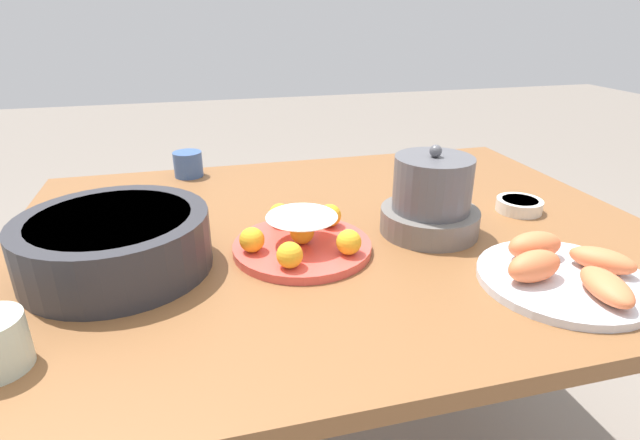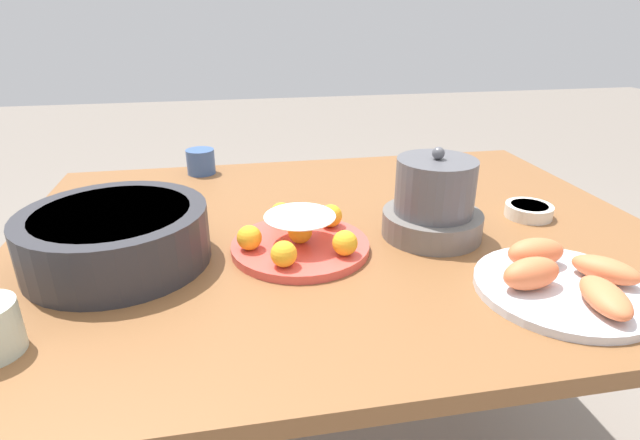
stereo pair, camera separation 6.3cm
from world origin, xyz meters
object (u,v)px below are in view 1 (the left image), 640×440
Objects in this scene: cup_near at (188,164)px; serving_bowl at (115,241)px; seafood_platter at (564,272)px; warming_pot at (431,200)px; cake_plate at (302,238)px; dining_table at (335,267)px; sauce_bowl at (519,205)px.

serving_bowl is at bearing 75.73° from cup_near.
warming_pot is at bearing -63.00° from seafood_platter.
cake_plate is 3.42× the size of cup_near.
dining_table is 6.64× the size of warming_pot.
sauce_bowl is 1.31× the size of cup_near.
cup_near is at bearing -32.02° from sauce_bowl.
cake_plate is at bearing 110.99° from cup_near.
warming_pot reaches higher than cup_near.
dining_table is 4.07× the size of serving_bowl.
seafood_platter is (-0.72, 0.24, -0.03)m from serving_bowl.
sauce_bowl is 0.84m from cup_near.
dining_table is 0.17m from cake_plate.
seafood_platter is (-0.39, 0.22, -0.01)m from cake_plate.
seafood_platter is at bearing 134.13° from dining_table.
serving_bowl is 1.15× the size of seafood_platter.
serving_bowl reaches higher than dining_table.
cup_near is 0.39× the size of warming_pot.
warming_pot reaches higher than sauce_bowl.
seafood_platter reaches higher than sauce_bowl.
seafood_platter is (-0.30, 0.31, 0.11)m from dining_table.
serving_bowl is at bearing 3.94° from sauce_bowl.
cake_plate reaches higher than sauce_bowl.
seafood_platter is 3.67× the size of cup_near.
cup_near is (0.20, -0.51, 0.01)m from cake_plate.
serving_bowl reaches higher than seafood_platter.
serving_bowl is (0.32, -0.01, 0.03)m from cake_plate.
cup_near reaches higher than seafood_platter.
cake_plate is 0.33m from serving_bowl.
cake_plate is 0.52m from sauce_bowl.
serving_bowl is 0.52m from cup_near.
cup_near is (-0.13, -0.50, -0.02)m from serving_bowl.
warming_pot is at bearing -179.28° from serving_bowl.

